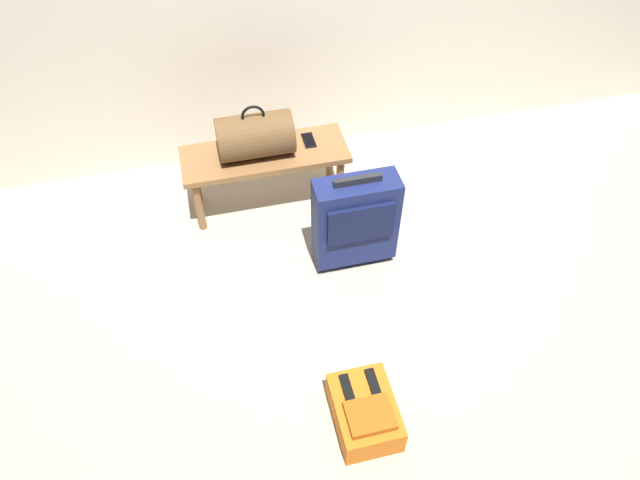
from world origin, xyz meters
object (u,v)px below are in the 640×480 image
(cell_phone, at_px, (309,140))
(suitcase_upright_navy, at_px, (356,220))
(duffel_bag_brown, at_px, (255,136))
(bench, at_px, (265,160))
(backpack_orange, at_px, (365,412))

(cell_phone, distance_m, suitcase_upright_navy, 0.66)
(duffel_bag_brown, distance_m, suitcase_upright_navy, 0.78)
(duffel_bag_brown, xyz_separation_m, suitcase_upright_navy, (0.45, -0.60, -0.21))
(bench, relative_size, cell_phone, 6.94)
(backpack_orange, bearing_deg, bench, 96.25)
(cell_phone, height_order, backpack_orange, cell_phone)
(duffel_bag_brown, distance_m, cell_phone, 0.35)
(bench, bearing_deg, suitcase_upright_navy, -56.11)
(duffel_bag_brown, height_order, suitcase_upright_navy, duffel_bag_brown)
(bench, height_order, backpack_orange, bench)
(duffel_bag_brown, distance_m, backpack_orange, 1.67)
(suitcase_upright_navy, bearing_deg, cell_phone, 100.53)
(suitcase_upright_navy, distance_m, backpack_orange, 1.05)
(cell_phone, bearing_deg, duffel_bag_brown, -172.28)
(cell_phone, xyz_separation_m, backpack_orange, (-0.11, -1.64, -0.32))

